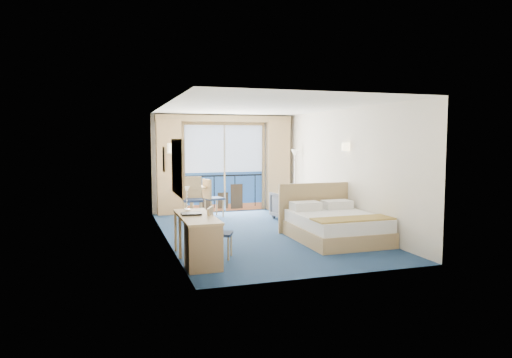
# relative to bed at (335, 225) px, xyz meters

# --- Properties ---
(floor) EXTENTS (6.50, 6.50, 0.00)m
(floor) POSITION_rel_bed_xyz_m (-1.21, 1.08, -0.30)
(floor) COLOR navy
(floor) RESTS_ON ground
(room_walls) EXTENTS (4.04, 6.54, 2.72)m
(room_walls) POSITION_rel_bed_xyz_m (-1.21, 1.08, 1.48)
(room_walls) COLOR white
(room_walls) RESTS_ON ground
(balcony_door) EXTENTS (2.36, 0.03, 2.52)m
(balcony_door) POSITION_rel_bed_xyz_m (-1.21, 4.29, 0.85)
(balcony_door) COLOR navy
(balcony_door) RESTS_ON room_walls
(curtain_left) EXTENTS (0.65, 0.22, 2.55)m
(curtain_left) POSITION_rel_bed_xyz_m (-2.76, 4.15, 0.98)
(curtain_left) COLOR tan
(curtain_left) RESTS_ON room_walls
(curtain_right) EXTENTS (0.65, 0.22, 2.55)m
(curtain_right) POSITION_rel_bed_xyz_m (0.34, 4.15, 0.98)
(curtain_right) COLOR tan
(curtain_right) RESTS_ON room_walls
(pelmet) EXTENTS (3.80, 0.25, 0.18)m
(pelmet) POSITION_rel_bed_xyz_m (-1.21, 4.18, 2.28)
(pelmet) COLOR tan
(pelmet) RESTS_ON room_walls
(mirror) EXTENTS (0.05, 1.25, 0.95)m
(mirror) POSITION_rel_bed_xyz_m (-3.18, -0.42, 1.25)
(mirror) COLOR tan
(mirror) RESTS_ON room_walls
(wall_print) EXTENTS (0.04, 0.42, 0.52)m
(wall_print) POSITION_rel_bed_xyz_m (-3.18, 1.53, 1.30)
(wall_print) COLOR tan
(wall_print) RESTS_ON room_walls
(sconce_left) EXTENTS (0.18, 0.18, 0.18)m
(sconce_left) POSITION_rel_bed_xyz_m (-3.15, 0.48, 1.55)
(sconce_left) COLOR beige
(sconce_left) RESTS_ON room_walls
(sconce_right) EXTENTS (0.18, 0.18, 0.18)m
(sconce_right) POSITION_rel_bed_xyz_m (0.73, 0.93, 1.55)
(sconce_right) COLOR beige
(sconce_right) RESTS_ON room_walls
(bed) EXTENTS (1.69, 2.01, 1.06)m
(bed) POSITION_rel_bed_xyz_m (0.00, 0.00, 0.00)
(bed) COLOR tan
(bed) RESTS_ON ground
(nightstand) EXTENTS (0.42, 0.40, 0.56)m
(nightstand) POSITION_rel_bed_xyz_m (0.56, 1.15, -0.02)
(nightstand) COLOR #998051
(nightstand) RESTS_ON ground
(phone) EXTENTS (0.21, 0.17, 0.09)m
(phone) POSITION_rel_bed_xyz_m (0.59, 1.18, 0.30)
(phone) COLOR silver
(phone) RESTS_ON nightstand
(armchair) EXTENTS (0.86, 0.88, 0.70)m
(armchair) POSITION_rel_bed_xyz_m (0.02, 2.49, 0.05)
(armchair) COLOR #4D545E
(armchair) RESTS_ON ground
(floor_lamp) EXTENTS (0.24, 0.24, 1.74)m
(floor_lamp) POSITION_rel_bed_xyz_m (0.59, 3.51, 1.02)
(floor_lamp) COLOR silver
(floor_lamp) RESTS_ON ground
(desk) EXTENTS (0.55, 1.61, 0.76)m
(desk) POSITION_rel_bed_xyz_m (-2.92, -1.13, 0.12)
(desk) COLOR tan
(desk) RESTS_ON ground
(desk_chair) EXTENTS (0.50, 0.50, 0.87)m
(desk_chair) POSITION_rel_bed_xyz_m (-2.57, -0.63, 0.19)
(desk_chair) COLOR #1E2A46
(desk_chair) RESTS_ON ground
(folder) EXTENTS (0.33, 0.25, 0.03)m
(folder) POSITION_rel_bed_xyz_m (-2.99, -0.59, 0.47)
(folder) COLOR black
(folder) RESTS_ON desk
(desk_lamp) EXTENTS (0.11, 0.11, 0.42)m
(desk_lamp) POSITION_rel_bed_xyz_m (-2.99, -0.17, 0.77)
(desk_lamp) COLOR silver
(desk_lamp) RESTS_ON desk
(round_table) EXTENTS (0.88, 0.88, 0.80)m
(round_table) POSITION_rel_bed_xyz_m (-2.26, 3.58, 0.30)
(round_table) COLOR tan
(round_table) RESTS_ON ground
(table_chair_a) EXTENTS (0.54, 0.53, 0.99)m
(table_chair_a) POSITION_rel_bed_xyz_m (-1.79, 3.42, 0.26)
(table_chair_a) COLOR #1E2A46
(table_chair_a) RESTS_ON ground
(table_chair_b) EXTENTS (0.51, 0.52, 1.08)m
(table_chair_b) POSITION_rel_bed_xyz_m (-2.32, 3.06, 0.31)
(table_chair_b) COLOR #1E2A46
(table_chair_b) RESTS_ON ground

